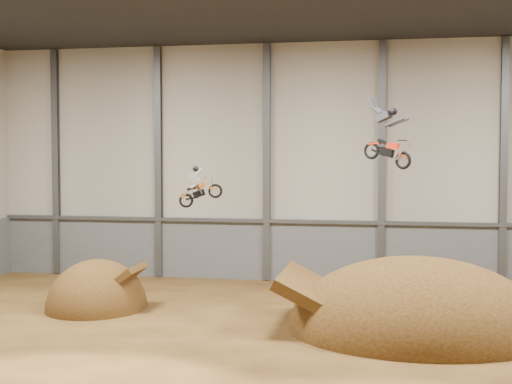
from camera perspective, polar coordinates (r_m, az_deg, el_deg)
floor at (r=27.83m, az=2.58°, el=-12.55°), size 40.00×40.00×0.00m
back_wall at (r=41.72m, az=5.45°, el=2.36°), size 40.00×0.10×14.00m
lower_band_back at (r=42.01m, az=5.40°, el=-4.82°), size 39.80×0.18×3.50m
steel_rail at (r=41.65m, az=5.39°, el=-2.40°), size 39.80×0.35×0.20m
steel_column_0 at (r=46.09m, az=-15.71°, el=2.32°), size 0.40×0.36×13.90m
steel_column_1 at (r=43.56m, az=-7.81°, el=2.37°), size 0.40×0.36×13.90m
steel_column_2 at (r=41.95m, az=0.88°, el=2.37°), size 0.40×0.36×13.90m
steel_column_3 at (r=41.36m, az=10.03°, el=2.32°), size 0.40×0.36×13.90m
steel_column_4 at (r=41.84m, az=19.20°, el=2.21°), size 0.40×0.36×13.90m
takeoff_ramp at (r=35.92m, az=-12.61°, el=-9.06°), size 4.76×5.50×4.76m
landing_ramp at (r=31.46m, az=12.72°, el=-10.79°), size 10.91×9.65×6.29m
fmx_rider_a at (r=31.88m, az=-4.27°, el=0.78°), size 2.56×1.27×2.33m
fmx_rider_b at (r=31.89m, az=10.31°, el=4.70°), size 3.73×2.76×3.48m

